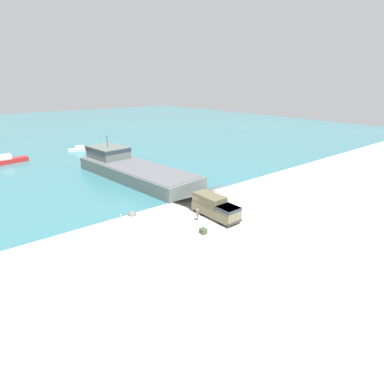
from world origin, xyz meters
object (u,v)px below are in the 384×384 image
object	(u,v)px
moored_boat_c	(82,149)
cargo_crate	(203,231)
moored_boat_a	(8,160)
landing_craft	(131,168)
military_truck	(215,207)
soldier_on_ramp	(198,214)

from	to	relation	value
moored_boat_c	cargo_crate	bearing A→B (deg)	16.38
moored_boat_a	moored_boat_c	bearing A→B (deg)	87.70
landing_craft	moored_boat_a	bearing A→B (deg)	116.05
military_truck	cargo_crate	xyz separation A→B (m)	(-4.51, -2.72, -1.20)
military_truck	moored_boat_a	bearing A→B (deg)	-161.82
landing_craft	cargo_crate	distance (m)	28.14
soldier_on_ramp	cargo_crate	size ratio (longest dim) A/B	2.09
military_truck	cargo_crate	bearing A→B (deg)	-59.11
landing_craft	moored_boat_c	world-z (taller)	landing_craft
landing_craft	military_truck	xyz separation A→B (m)	(-0.18, -24.99, -0.22)
landing_craft	cargo_crate	size ratio (longest dim) A/B	41.04
landing_craft	cargo_crate	world-z (taller)	landing_craft
soldier_on_ramp	moored_boat_c	xyz separation A→B (m)	(3.47, 54.35, -0.53)
military_truck	moored_boat_c	size ratio (longest dim) A/B	1.04
soldier_on_ramp	moored_boat_a	size ratio (longest dim) A/B	0.21
military_truck	landing_craft	bearing A→B (deg)	179.40
moored_boat_a	military_truck	bearing A→B (deg)	7.63
moored_boat_a	cargo_crate	xyz separation A→B (m)	(12.86, -55.01, -0.38)
moored_boat_c	moored_boat_a	bearing A→B (deg)	-59.89
moored_boat_a	soldier_on_ramp	bearing A→B (deg)	5.19
military_truck	moored_boat_a	size ratio (longest dim) A/B	0.90
landing_craft	cargo_crate	xyz separation A→B (m)	(-4.69, -27.71, -1.42)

